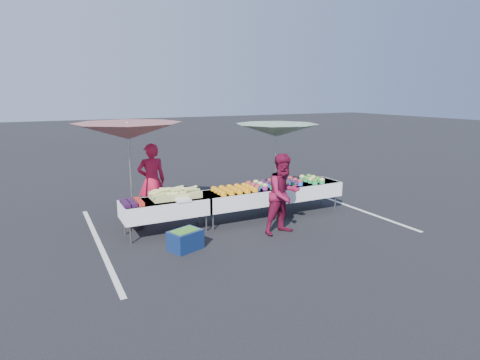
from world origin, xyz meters
name	(u,v)px	position (x,y,z in m)	size (l,w,h in m)	color
ground	(240,221)	(0.00, 0.00, 0.00)	(80.00, 80.00, 0.00)	black
stripe_left	(99,244)	(-3.20, 0.00, 0.00)	(0.10, 5.00, 0.00)	silver
stripe_right	(344,204)	(3.20, 0.00, 0.00)	(0.10, 5.00, 0.00)	silver
table_left	(165,207)	(-1.80, 0.00, 0.58)	(1.86, 0.81, 0.75)	white
table_center	(240,197)	(0.00, 0.00, 0.58)	(1.86, 0.81, 0.75)	white
table_right	(303,189)	(1.80, 0.00, 0.58)	(1.86, 0.81, 0.75)	white
berry_punnets	(132,202)	(-2.51, -0.06, 0.79)	(0.40, 0.54, 0.08)	black
corn_pile	(175,194)	(-1.55, 0.04, 0.84)	(1.16, 0.57, 0.26)	#AAB15B
plastic_bags	(183,200)	(-1.50, -0.30, 0.78)	(0.30, 0.25, 0.05)	white
carrot_bowls	(234,189)	(-0.15, -0.01, 0.80)	(0.95, 0.69, 0.11)	#F8A41B
potato_cups	(275,183)	(0.95, 0.00, 0.83)	(1.34, 0.58, 0.16)	blue
bean_baskets	(312,179)	(2.06, -0.01, 0.82)	(0.36, 0.68, 0.15)	green
vendor	(152,181)	(-1.75, 1.24, 0.91)	(0.66, 0.44, 1.82)	red
customer	(284,194)	(0.46, -1.15, 0.87)	(0.85, 0.66, 1.74)	maroon
umbrella_left	(128,132)	(-2.36, 0.66, 2.16)	(2.72, 2.72, 2.39)	black
umbrella_right	(276,131)	(1.46, 0.78, 2.01)	(2.40, 2.40, 2.22)	black
storage_bin	(185,239)	(-1.74, -1.08, 0.20)	(0.71, 0.62, 0.39)	#0E1F49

